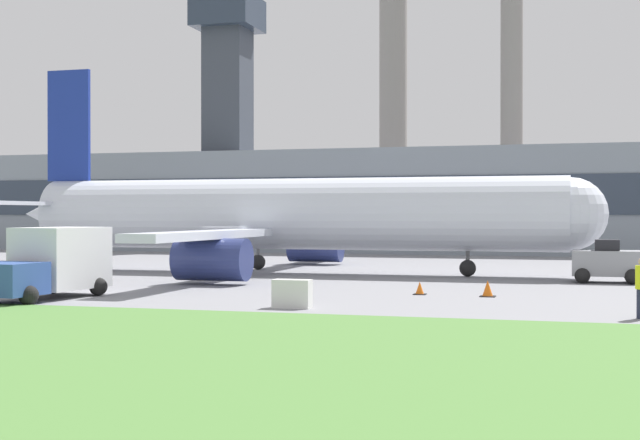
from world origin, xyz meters
name	(u,v)px	position (x,y,z in m)	size (l,w,h in m)	color
ground_plane	(232,273)	(0.00, 0.00, 0.00)	(400.00, 400.00, 0.00)	gray
terminal_building	(353,197)	(-0.55, 29.29, 4.56)	(73.79, 11.19, 22.34)	gray
smokestack_left	(393,74)	(-2.45, 56.43, 19.23)	(3.67, 3.67, 38.17)	gray
smokestack_right	(512,58)	(11.13, 52.83, 19.86)	(2.71, 2.71, 39.50)	gray
airplane	(285,215)	(2.76, 0.67, 3.06)	(32.26, 29.78, 11.36)	silver
pushback_tug	(607,264)	(19.01, -1.54, 0.87)	(3.10, 2.40, 1.97)	gray
baggage_truck	(49,264)	(-1.20, -15.27, 1.29)	(3.18, 5.92, 2.63)	#2D4C93
traffic_cone_near_nose	(488,289)	(14.41, -10.12, 0.29)	(0.58, 0.58, 0.62)	black
traffic_cone_wingtip	(420,289)	(11.78, -9.95, 0.23)	(0.49, 0.49, 0.51)	black
utility_cabinet	(292,294)	(8.52, -16.05, 0.48)	(1.27, 0.57, 0.95)	silver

